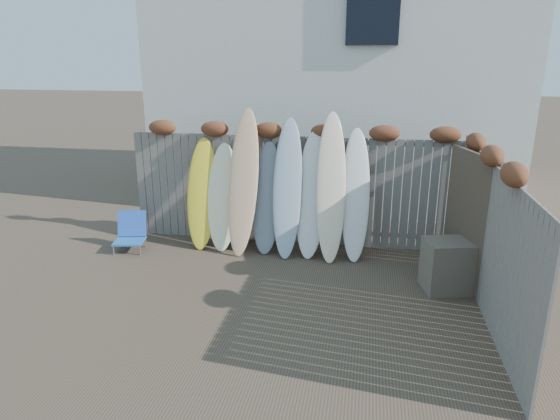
% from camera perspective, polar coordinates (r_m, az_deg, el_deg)
% --- Properties ---
extents(ground, '(80.00, 80.00, 0.00)m').
position_cam_1_polar(ground, '(7.27, -1.68, -10.35)').
color(ground, '#493A2D').
extents(back_fence, '(6.05, 0.28, 2.24)m').
position_cam_1_polar(back_fence, '(9.06, 1.69, 3.31)').
color(back_fence, slate).
rests_on(back_fence, ground).
extents(right_fence, '(0.28, 4.40, 2.24)m').
position_cam_1_polar(right_fence, '(7.12, 23.02, -2.39)').
color(right_fence, slate).
rests_on(right_fence, ground).
extents(house, '(8.50, 5.50, 6.33)m').
position_cam_1_polar(house, '(12.83, 6.62, 16.44)').
color(house, silver).
rests_on(house, ground).
extents(beach_chair, '(0.60, 0.63, 0.68)m').
position_cam_1_polar(beach_chair, '(9.40, -16.70, -2.46)').
color(beach_chair, '#2260AD').
rests_on(beach_chair, ground).
extents(wooden_crate, '(0.78, 0.69, 0.78)m').
position_cam_1_polar(wooden_crate, '(7.84, 18.58, -6.04)').
color(wooden_crate, '#6C5851').
rests_on(wooden_crate, ground).
extents(lattice_panel, '(0.46, 1.32, 2.05)m').
position_cam_1_polar(lattice_panel, '(7.87, 20.73, -1.22)').
color(lattice_panel, brown).
rests_on(lattice_panel, ground).
extents(surfboard_0, '(0.58, 0.72, 1.96)m').
position_cam_1_polar(surfboard_0, '(9.12, -8.90, 1.87)').
color(surfboard_0, yellow).
rests_on(surfboard_0, ground).
extents(surfboard_1, '(0.59, 0.71, 1.88)m').
position_cam_1_polar(surfboard_1, '(9.00, -6.55, 1.49)').
color(surfboard_1, '#F9F1C8').
rests_on(surfboard_1, ground).
extents(surfboard_2, '(0.57, 0.90, 2.49)m').
position_cam_1_polar(surfboard_2, '(8.75, -4.22, 3.19)').
color(surfboard_2, '#FFCF7B').
rests_on(surfboard_2, ground).
extents(surfboard_3, '(0.55, 0.70, 1.93)m').
position_cam_1_polar(surfboard_3, '(8.80, -1.52, 1.40)').
color(surfboard_3, slate).
rests_on(surfboard_3, ground).
extents(surfboard_4, '(0.54, 0.84, 2.35)m').
position_cam_1_polar(surfboard_4, '(8.61, 0.87, 2.52)').
color(surfboard_4, '#9AACC2').
rests_on(surfboard_4, ground).
extents(surfboard_5, '(0.56, 0.78, 2.14)m').
position_cam_1_polar(surfboard_5, '(8.62, 3.63, 1.76)').
color(surfboard_5, silver).
rests_on(surfboard_5, ground).
extents(surfboard_6, '(0.58, 0.91, 2.47)m').
position_cam_1_polar(surfboard_6, '(8.48, 5.86, 2.60)').
color(surfboard_6, '#F5DEC0').
rests_on(surfboard_6, ground).
extents(surfboard_7, '(0.54, 0.81, 2.20)m').
position_cam_1_polar(surfboard_7, '(8.57, 8.62, 1.71)').
color(surfboard_7, silver).
rests_on(surfboard_7, ground).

